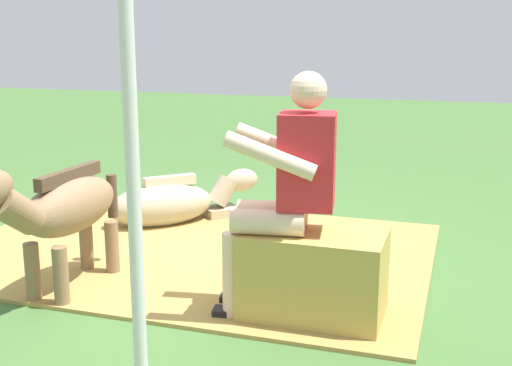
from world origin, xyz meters
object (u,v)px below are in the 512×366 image
pony_standing (62,209)px  tent_pole_left (130,110)px  person_seated (285,184)px  pony_lying (173,202)px  hay_bale (314,275)px

pony_standing → tent_pole_left: (-1.01, 0.95, 0.75)m
person_seated → tent_pole_left: (0.36, 1.05, 0.51)m
pony_lying → tent_pole_left: 2.93m
hay_bale → pony_standing: size_ratio=0.58×
pony_standing → hay_bale: bearing=-175.6°
person_seated → tent_pole_left: tent_pole_left is taller
person_seated → pony_lying: bearing=-46.8°
hay_bale → person_seated: (0.17, 0.02, 0.52)m
hay_bale → pony_lying: bearing=-43.2°
person_seated → tent_pole_left: size_ratio=0.54×
person_seated → pony_standing: (1.37, 0.10, -0.23)m
hay_bale → tent_pole_left: 1.57m
hay_bale → person_seated: bearing=6.1°
hay_bale → pony_standing: (1.54, 0.12, 0.29)m
pony_standing → pony_lying: bearing=-89.6°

